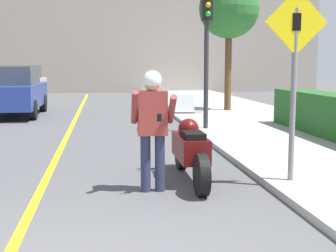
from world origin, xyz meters
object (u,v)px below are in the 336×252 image
at_px(crossing_sign, 294,67).
at_px(parked_car_blue, 13,91).
at_px(motorcycle, 190,149).
at_px(person_biker, 153,119).
at_px(street_tree, 229,9).
at_px(parked_car_silver, 22,84).
at_px(traffic_light, 207,33).

distance_m(crossing_sign, parked_car_blue, 11.66).
height_order(motorcycle, parked_car_blue, parked_car_blue).
height_order(motorcycle, person_biker, person_biker).
relative_size(motorcycle, crossing_sign, 0.84).
bearing_deg(crossing_sign, motorcycle, 157.34).
relative_size(motorcycle, parked_car_blue, 0.54).
bearing_deg(street_tree, parked_car_blue, 179.95).
bearing_deg(street_tree, parked_car_silver, 144.18).
xyz_separation_m(parked_car_blue, parked_car_silver, (-0.68, 5.90, 0.00)).
relative_size(person_biker, crossing_sign, 0.63).
bearing_deg(parked_car_silver, traffic_light, -58.86).
distance_m(motorcycle, parked_car_silver, 16.25).
height_order(parked_car_blue, parked_car_silver, same).
xyz_separation_m(person_biker, traffic_light, (1.97, 5.46, 1.52)).
xyz_separation_m(street_tree, parked_car_silver, (-8.18, 5.90, -2.83)).
bearing_deg(street_tree, motorcycle, -108.35).
xyz_separation_m(crossing_sign, traffic_light, (-0.03, 5.51, 0.82)).
relative_size(motorcycle, traffic_light, 0.64).
relative_size(crossing_sign, street_tree, 0.58).
bearing_deg(person_biker, street_tree, 69.36).
distance_m(motorcycle, traffic_light, 5.52).
bearing_deg(parked_car_blue, crossing_sign, -60.61).
bearing_deg(person_biker, parked_car_silver, 105.35).
xyz_separation_m(crossing_sign, parked_car_silver, (-6.38, 16.03, -0.87)).
xyz_separation_m(traffic_light, street_tree, (1.83, 4.61, 1.13)).
relative_size(motorcycle, parked_car_silver, 0.54).
bearing_deg(motorcycle, traffic_light, 74.80).
relative_size(street_tree, parked_car_blue, 1.11).
xyz_separation_m(motorcycle, parked_car_silver, (-5.01, 15.46, 0.36)).
bearing_deg(person_biker, parked_car_blue, 110.19).
distance_m(street_tree, parked_car_blue, 8.02).
xyz_separation_m(motorcycle, person_biker, (-0.63, -0.52, 0.54)).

